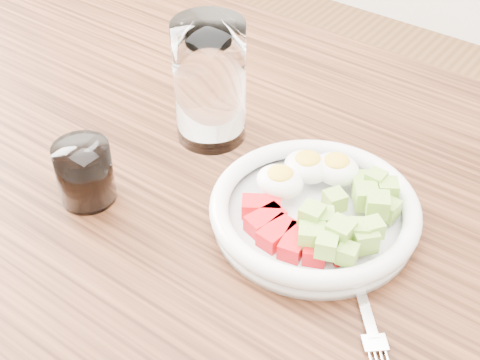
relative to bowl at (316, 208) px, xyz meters
name	(u,v)px	position (x,y,z in m)	size (l,w,h in m)	color
dining_table	(242,262)	(-0.09, -0.03, -0.12)	(1.50, 0.90, 0.77)	brown
bowl	(316,208)	(0.00, 0.00, 0.00)	(0.25, 0.25, 0.06)	white
fork	(355,275)	(0.08, -0.05, -0.02)	(0.16, 0.17, 0.01)	black
water_glass	(210,82)	(-0.21, 0.06, 0.06)	(0.09, 0.09, 0.17)	white
coffee_glass	(85,173)	(-0.25, -0.13, 0.02)	(0.07, 0.07, 0.08)	white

